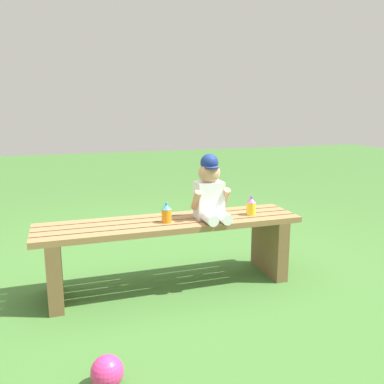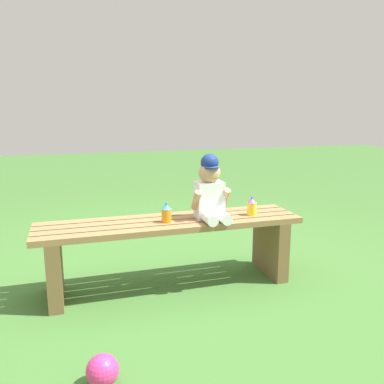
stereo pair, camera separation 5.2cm
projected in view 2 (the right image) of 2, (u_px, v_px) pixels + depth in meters
ground_plane at (171, 285)px, 2.57m from camera, size 16.00×16.00×0.00m
park_bench at (171, 241)px, 2.51m from camera, size 1.63×0.38×0.43m
child_figure at (210, 191)px, 2.49m from camera, size 0.23×0.27×0.40m
sippy_cup_left at (166, 213)px, 2.43m from camera, size 0.06×0.06×0.12m
sippy_cup_right at (252, 206)px, 2.59m from camera, size 0.06×0.06×0.12m
toy_ball at (102, 371)px, 1.63m from camera, size 0.13×0.13×0.13m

